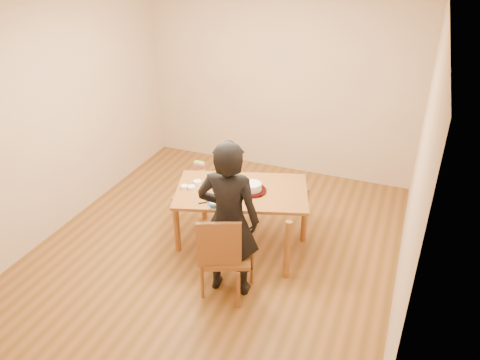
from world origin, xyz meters
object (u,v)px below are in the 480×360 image
(cake_plate, at_px, (252,190))
(person, at_px, (229,220))
(dining_chair, at_px, (227,255))
(dining_table, at_px, (242,191))
(cake, at_px, (252,187))

(cake_plate, distance_m, person, 0.75)
(dining_chair, xyz_separation_m, person, (0.00, 0.05, 0.38))
(dining_chair, bearing_deg, person, 67.48)
(dining_chair, relative_size, person, 0.27)
(dining_table, xyz_separation_m, cake_plate, (0.12, 0.02, 0.03))
(cake, relative_size, person, 0.12)
(cake_plate, bearing_deg, person, -87.57)
(dining_table, xyz_separation_m, person, (0.15, -0.73, 0.10))
(dining_chair, distance_m, person, 0.39)
(cake, xyz_separation_m, person, (0.03, -0.75, 0.03))
(dining_table, relative_size, person, 0.87)
(dining_table, relative_size, dining_chair, 3.20)
(dining_table, xyz_separation_m, cake, (0.12, 0.02, 0.07))
(dining_table, distance_m, cake_plate, 0.12)
(dining_table, distance_m, cake, 0.14)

